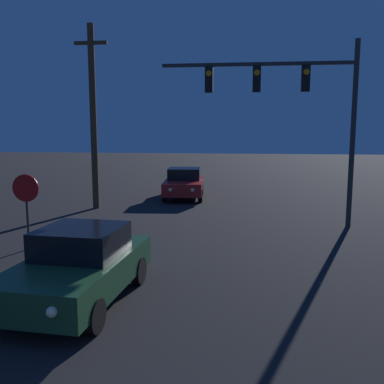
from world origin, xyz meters
name	(u,v)px	position (x,y,z in m)	size (l,w,h in m)	color
car_near	(79,266)	(-1.85, 7.03, 0.75)	(2.15, 4.12, 1.51)	#1E4728
car_far	(184,183)	(-1.58, 20.42, 0.75)	(2.17, 4.13, 1.51)	#B21E1E
traffic_signal_mast	(296,99)	(3.20, 14.66, 4.54)	(6.84, 0.30, 6.53)	#2D2D2D
stop_sign	(26,197)	(-4.79, 10.52, 1.56)	(0.80, 0.07, 2.21)	#2D2D2D
utility_pole	(93,115)	(-5.06, 17.09, 4.07)	(1.43, 0.28, 7.87)	#4C3823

